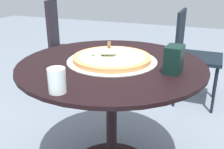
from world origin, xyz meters
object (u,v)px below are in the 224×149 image
at_px(drinking_cup, 57,80).
at_px(patio_table, 112,94).
at_px(pizza_server, 109,48).
at_px(napkin_dispenser, 174,59).
at_px(pizza_on_tray, 112,58).
at_px(patio_chair_near, 66,42).
at_px(patio_chair_corner, 191,50).

bearing_deg(drinking_cup, patio_table, 171.09).
bearing_deg(pizza_server, patio_table, 28.80).
distance_m(patio_table, napkin_dispenser, 0.40).
relative_size(patio_table, pizza_on_tray, 2.04).
xyz_separation_m(drinking_cup, patio_chair_near, (-1.28, -0.73, -0.22)).
distance_m(drinking_cup, patio_chair_corner, 1.62).
relative_size(pizza_on_tray, patio_chair_corner, 0.56).
bearing_deg(drinking_cup, pizza_server, 178.28).
height_order(patio_table, drinking_cup, drinking_cup).
height_order(pizza_on_tray, drinking_cup, drinking_cup).
bearing_deg(pizza_server, pizza_on_tray, 32.92).
distance_m(pizza_server, patio_chair_near, 1.10).
bearing_deg(napkin_dispenser, patio_chair_near, -124.14).
distance_m(drinking_cup, napkin_dispenser, 0.53).
bearing_deg(drinking_cup, patio_chair_near, -150.36).
relative_size(pizza_on_tray, patio_chair_near, 0.51).
bearing_deg(patio_chair_near, napkin_dispenser, 50.81).
bearing_deg(pizza_on_tray, patio_table, 15.65).
xyz_separation_m(pizza_server, drinking_cup, (0.50, -0.01, -0.00)).
bearing_deg(drinking_cup, napkin_dispenser, 134.71).
xyz_separation_m(pizza_on_tray, pizza_server, (-0.07, -0.04, 0.03)).
relative_size(patio_table, patio_chair_corner, 1.14).
bearing_deg(pizza_server, patio_chair_corner, 160.54).
relative_size(patio_chair_near, patio_chair_corner, 1.10).
xyz_separation_m(patio_table, napkin_dispenser, (0.03, 0.32, 0.24)).
height_order(napkin_dispenser, patio_chair_corner, patio_chair_corner).
height_order(pizza_on_tray, patio_chair_corner, patio_chair_corner).
relative_size(pizza_server, patio_chair_corner, 0.25).
bearing_deg(patio_chair_corner, drinking_cup, -14.01).
height_order(patio_table, patio_chair_near, patio_chair_near).
height_order(patio_table, napkin_dispenser, napkin_dispenser).
xyz_separation_m(patio_chair_near, patio_chair_corner, (-0.28, 1.11, -0.04)).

